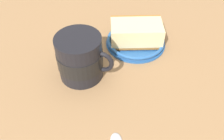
# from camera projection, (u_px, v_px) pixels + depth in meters

# --- Properties ---
(ground_plane) EXTENTS (1.58, 1.58, 0.04)m
(ground_plane) POSITION_uv_depth(u_px,v_px,m) (129.00, 72.00, 0.54)
(ground_plane) COLOR #936D47
(small_plate) EXTENTS (0.14, 0.14, 0.02)m
(small_plate) POSITION_uv_depth(u_px,v_px,m) (136.00, 41.00, 0.57)
(small_plate) COLOR #26599E
(small_plate) RESTS_ON ground_plane
(cake_slice) EXTENTS (0.09, 0.13, 0.05)m
(cake_slice) POSITION_uv_depth(u_px,v_px,m) (136.00, 32.00, 0.56)
(cake_slice) COLOR #9E662D
(cake_slice) RESTS_ON small_plate
(tea_mug) EXTENTS (0.09, 0.11, 0.10)m
(tea_mug) POSITION_uv_depth(u_px,v_px,m) (80.00, 57.00, 0.47)
(tea_mug) COLOR black
(tea_mug) RESTS_ON ground_plane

